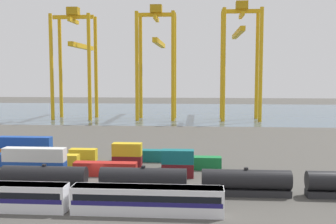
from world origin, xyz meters
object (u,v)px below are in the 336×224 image
(shipping_container_8, at_px, (3,160))
(gantry_crane_central, at_px, (157,52))
(gantry_crane_west, at_px, (76,53))
(freight_tank_row, at_px, (246,182))
(shipping_container_4, at_px, (178,170))
(shipping_container_10, at_px, (127,162))
(shipping_container_14, at_px, (25,154))
(passenger_train, at_px, (70,197))
(gantry_crane_east, at_px, (240,48))
(shipping_container_17, at_px, (142,155))

(shipping_container_8, relative_size, gantry_crane_central, 0.25)
(gantry_crane_central, bearing_deg, gantry_crane_west, -178.60)
(freight_tank_row, xyz_separation_m, shipping_container_4, (-11.52, 10.81, -0.88))
(shipping_container_4, bearing_deg, gantry_crane_west, 116.58)
(shipping_container_10, xyz_separation_m, gantry_crane_central, (-3.16, 92.57, 27.39))
(gantry_crane_west, bearing_deg, shipping_container_14, -80.84)
(passenger_train, bearing_deg, shipping_container_14, 122.11)
(shipping_container_10, bearing_deg, shipping_container_4, -31.39)
(freight_tank_row, distance_m, shipping_container_4, 15.82)
(freight_tank_row, bearing_deg, shipping_container_4, 136.81)
(gantry_crane_central, bearing_deg, passenger_train, -90.11)
(shipping_container_14, relative_size, gantry_crane_east, 0.25)
(shipping_container_8, bearing_deg, freight_tank_row, -19.56)
(shipping_container_10, relative_size, shipping_container_17, 0.50)
(shipping_container_14, distance_m, gantry_crane_central, 92.74)
(shipping_container_4, xyz_separation_m, gantry_crane_east, (21.20, 99.28, 28.83))
(freight_tank_row, height_order, gantry_crane_east, gantry_crane_east)
(freight_tank_row, xyz_separation_m, gantry_crane_central, (-25.52, 110.00, 26.51))
(shipping_container_14, bearing_deg, passenger_train, -57.89)
(freight_tank_row, distance_m, shipping_container_8, 52.06)
(freight_tank_row, xyz_separation_m, shipping_container_17, (-20.10, 24.04, -0.88))
(shipping_container_4, bearing_deg, freight_tank_row, -43.19)
(freight_tank_row, xyz_separation_m, gantry_crane_west, (-60.72, 109.14, 25.88))
(shipping_container_8, height_order, shipping_container_10, same)
(shipping_container_8, height_order, shipping_container_14, same)
(shipping_container_4, height_order, shipping_container_17, same)
(freight_tank_row, relative_size, gantry_crane_east, 1.65)
(shipping_container_14, bearing_deg, freight_tank_row, -27.09)
(shipping_container_10, relative_size, shipping_container_14, 0.50)
(shipping_container_4, height_order, shipping_container_14, same)
(freight_tank_row, xyz_separation_m, shipping_container_8, (-49.05, 17.43, -0.88))
(passenger_train, bearing_deg, shipping_container_10, 82.89)
(shipping_container_8, xyz_separation_m, gantry_crane_east, (58.73, 92.67, 28.83))
(passenger_train, height_order, gantry_crane_west, gantry_crane_west)
(gantry_crane_west, bearing_deg, gantry_crane_east, 0.78)
(freight_tank_row, height_order, gantry_crane_west, gantry_crane_west)
(freight_tank_row, bearing_deg, shipping_container_8, 160.44)
(shipping_container_4, bearing_deg, shipping_container_17, 122.96)
(shipping_container_10, xyz_separation_m, shipping_container_17, (2.26, 6.62, 0.00))
(shipping_container_4, xyz_separation_m, shipping_container_8, (-37.53, 6.62, 0.00))
(gantry_crane_east, bearing_deg, shipping_container_14, -123.38)
(passenger_train, bearing_deg, freight_tank_row, 20.86)
(gantry_crane_west, bearing_deg, shipping_container_8, -82.74)
(shipping_container_4, distance_m, shipping_container_8, 38.11)
(shipping_container_8, distance_m, shipping_container_10, 26.69)
(gantry_crane_west, xyz_separation_m, gantry_crane_central, (35.20, 0.86, 0.63))
(shipping_container_17, xyz_separation_m, gantry_crane_east, (29.78, 86.05, 28.83))
(shipping_container_8, relative_size, gantry_crane_west, 0.26)
(freight_tank_row, relative_size, shipping_container_4, 13.35)
(shipping_container_14, distance_m, shipping_container_17, 26.91)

